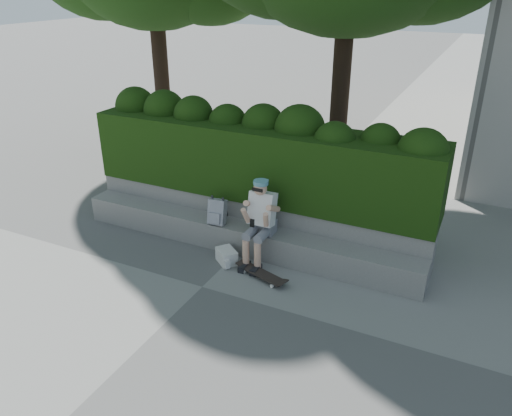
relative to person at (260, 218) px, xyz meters
The scene contains 8 objects.
ground 1.38m from the person, 112.49° to the right, with size 80.00×80.00×0.00m, color slate.
bench_ledge 0.71m from the person, 157.70° to the left, with size 6.00×0.45×0.45m, color gray.
planter_wall 0.88m from the person, 123.98° to the left, with size 6.00×0.50×0.75m, color gray.
hedge 1.15m from the person, 116.65° to the left, with size 6.00×1.00×1.20m, color black.
person is the anchor object (origin of this frame).
skateboard 0.86m from the person, 62.36° to the right, with size 0.84×0.44×0.09m.
backpack_plaid 0.83m from the person, behind, with size 0.28×0.15×0.42m, color #A2A2A6.
backpack_ground 0.84m from the person, 146.75° to the right, with size 0.35×0.25×0.23m, color silver.
Camera 1 is at (3.42, -5.22, 4.17)m, focal length 35.00 mm.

